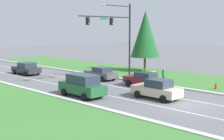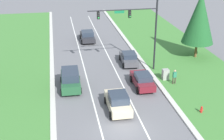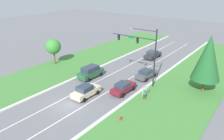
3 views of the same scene
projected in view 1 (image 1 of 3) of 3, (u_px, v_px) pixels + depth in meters
ground_plane at (187, 105)px, 25.04m from camera, size 160.00×160.00×0.00m
curb_strip_right at (219, 94)px, 29.03m from camera, size 0.50×90.00×0.15m
curb_strip_left at (143, 119)px, 21.02m from camera, size 0.50×90.00×0.15m
grass_verge_left at (83, 139)px, 17.31m from camera, size 10.00×90.00×0.08m
lane_stripe_inner_left at (174, 109)px, 23.76m from camera, size 0.14×81.00×0.01m
lane_stripe_inner_right at (198, 102)px, 26.31m from camera, size 0.14×81.00×0.01m
traffic_signal_mast at (118, 30)px, 35.34m from camera, size 7.85×0.41×8.99m
champagne_sedan at (157, 89)px, 27.26m from camera, size 2.04×4.43×1.76m
graphite_sedan at (101, 73)px, 37.37m from camera, size 2.17×4.43×1.53m
forest_suv at (82, 85)px, 28.15m from camera, size 2.21×4.79×2.03m
charcoal_sedan at (26, 68)px, 41.58m from camera, size 2.14×4.63×1.61m
burgundy_sedan at (144, 79)px, 32.66m from camera, size 1.97×4.42×1.59m
utility_cabinet at (152, 77)px, 35.67m from camera, size 0.70×0.60×1.27m
pedestrian at (164, 75)px, 35.17m from camera, size 0.40×0.27×1.69m
fire_hydrant at (216, 87)px, 31.17m from camera, size 0.34×0.20×0.70m
conifer_near_right_tree at (145, 34)px, 43.65m from camera, size 4.05×4.05×8.57m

